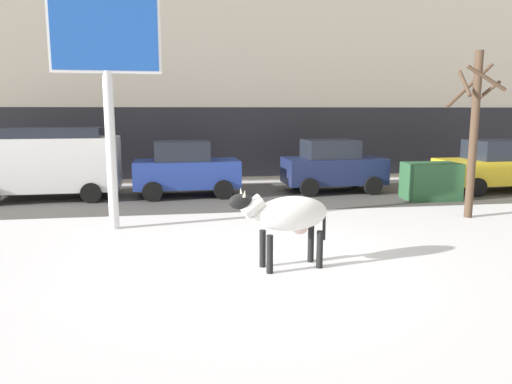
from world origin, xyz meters
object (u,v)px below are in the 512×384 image
at_px(car_navy_hatchback, 333,166).
at_px(bare_tree_left_lot, 474,127).
at_px(car_blue_hatchback, 186,169).
at_px(billboard, 106,48).
at_px(cow_holstein, 288,215).
at_px(car_yellow_sedan, 497,166).
at_px(dumpster, 431,181).
at_px(car_white_van, 47,161).

xyz_separation_m(car_navy_hatchback, bare_tree_left_lot, (2.37, -4.65, 1.52)).
bearing_deg(car_blue_hatchback, billboard, -112.47).
bearing_deg(bare_tree_left_lot, cow_holstein, -149.00).
bearing_deg(cow_holstein, bare_tree_left_lot, 31.00).
bearing_deg(car_blue_hatchback, car_yellow_sedan, -4.04).
bearing_deg(billboard, bare_tree_left_lot, -0.90).
bearing_deg(car_yellow_sedan, dumpster, -160.42).
relative_size(car_white_van, car_navy_hatchback, 1.31).
bearing_deg(bare_tree_left_lot, billboard, 179.10).
height_order(cow_holstein, car_navy_hatchback, car_navy_hatchback).
height_order(billboard, bare_tree_left_lot, billboard).
distance_m(car_white_van, dumpster, 12.53).
bearing_deg(car_navy_hatchback, car_white_van, 179.75).
xyz_separation_m(bare_tree_left_lot, dumpster, (0.34, 2.70, -1.84)).
xyz_separation_m(billboard, bare_tree_left_lot, (9.38, -0.15, -1.87)).
bearing_deg(car_white_van, car_yellow_sedan, -3.22).
distance_m(cow_holstein, car_blue_hatchback, 8.28).
bearing_deg(car_blue_hatchback, dumpster, -13.49).
xyz_separation_m(cow_holstein, car_yellow_sedan, (9.30, 7.32, -0.09)).
relative_size(bare_tree_left_lot, dumpster, 2.60).
relative_size(billboard, car_white_van, 1.20).
distance_m(car_blue_hatchback, bare_tree_left_lot, 8.96).
relative_size(cow_holstein, car_white_van, 0.42).
height_order(cow_holstein, car_yellow_sedan, car_yellow_sedan).
relative_size(car_blue_hatchback, bare_tree_left_lot, 0.80).
xyz_separation_m(cow_holstein, car_white_van, (-6.19, 8.19, 0.24)).
bearing_deg(billboard, car_blue_hatchback, 67.53).
bearing_deg(car_white_van, bare_tree_left_lot, -21.33).
bearing_deg(dumpster, billboard, -165.28).
height_order(car_blue_hatchback, car_navy_hatchback, same).
bearing_deg(cow_holstein, car_navy_hatchback, 67.04).
distance_m(car_navy_hatchback, car_yellow_sedan, 5.91).
bearing_deg(dumpster, car_white_van, 170.87).
height_order(car_white_van, car_yellow_sedan, car_white_van).
height_order(billboard, dumpster, billboard).
xyz_separation_m(car_white_van, dumpster, (12.36, -1.99, -0.64)).
bearing_deg(cow_holstein, billboard, 134.32).
bearing_deg(dumpster, bare_tree_left_lot, -97.25).
distance_m(cow_holstein, billboard, 6.08).
relative_size(car_navy_hatchback, dumpster, 2.08).
bearing_deg(car_yellow_sedan, car_blue_hatchback, 175.96).
height_order(car_yellow_sedan, bare_tree_left_lot, bare_tree_left_lot).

